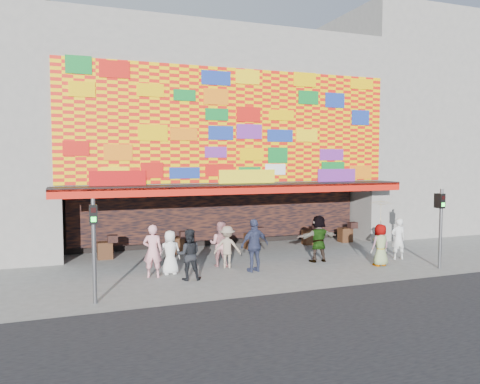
% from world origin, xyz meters
% --- Properties ---
extents(ground, '(90.00, 90.00, 0.00)m').
position_xyz_m(ground, '(0.00, 0.00, 0.00)').
color(ground, slate).
rests_on(ground, ground).
extents(road_strip, '(30.00, 8.00, 0.02)m').
position_xyz_m(road_strip, '(0.00, -6.50, 0.01)').
color(road_strip, black).
rests_on(road_strip, ground).
extents(shop_building, '(15.20, 9.40, 10.00)m').
position_xyz_m(shop_building, '(0.00, 8.18, 5.23)').
color(shop_building, gray).
rests_on(shop_building, ground).
extents(neighbor_right, '(11.00, 8.00, 12.00)m').
position_xyz_m(neighbor_right, '(13.00, 8.00, 6.00)').
color(neighbor_right, gray).
rests_on(neighbor_right, ground).
extents(signal_left, '(0.22, 0.20, 3.00)m').
position_xyz_m(signal_left, '(-6.20, -1.50, 1.86)').
color(signal_left, '#59595B').
rests_on(signal_left, ground).
extents(signal_right, '(0.22, 0.20, 3.00)m').
position_xyz_m(signal_right, '(6.20, -1.50, 1.86)').
color(signal_right, '#59595B').
rests_on(signal_right, ground).
extents(ped_a, '(0.78, 0.51, 1.57)m').
position_xyz_m(ped_a, '(-3.49, 1.12, 0.79)').
color(ped_a, silver).
rests_on(ped_a, ground).
extents(ped_b, '(0.78, 0.63, 1.85)m').
position_xyz_m(ped_b, '(-4.15, 0.87, 0.92)').
color(ped_b, pink).
rests_on(ped_b, ground).
extents(ped_c, '(0.96, 0.81, 1.75)m').
position_xyz_m(ped_c, '(-3.06, 0.12, 0.87)').
color(ped_c, black).
rests_on(ped_c, ground).
extents(ped_d, '(1.18, 0.98, 1.59)m').
position_xyz_m(ped_d, '(-1.26, 1.36, 0.79)').
color(ped_d, gray).
rests_on(ped_d, ground).
extents(ped_e, '(1.20, 0.67, 1.94)m').
position_xyz_m(ped_e, '(-0.52, 0.44, 0.97)').
color(ped_e, '#2F3553').
rests_on(ped_e, ground).
extents(ped_f, '(1.75, 0.61, 1.87)m').
position_xyz_m(ped_f, '(2.51, 1.12, 0.93)').
color(ped_f, gray).
rests_on(ped_f, ground).
extents(ped_g, '(0.85, 0.60, 1.62)m').
position_xyz_m(ped_g, '(4.38, -0.36, 0.81)').
color(ped_g, gray).
rests_on(ped_g, ground).
extents(ped_h, '(0.68, 0.51, 1.69)m').
position_xyz_m(ped_h, '(5.82, 0.40, 0.84)').
color(ped_h, silver).
rests_on(ped_h, ground).
extents(ped_i, '(1.05, 1.00, 1.72)m').
position_xyz_m(ped_i, '(-1.44, 1.69, 0.86)').
color(ped_i, '#CD8588').
rests_on(ped_i, ground).
extents(parasol, '(1.12, 1.14, 1.80)m').
position_xyz_m(parasol, '(4.38, -0.36, 2.12)').
color(parasol, beige).
rests_on(parasol, ground).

